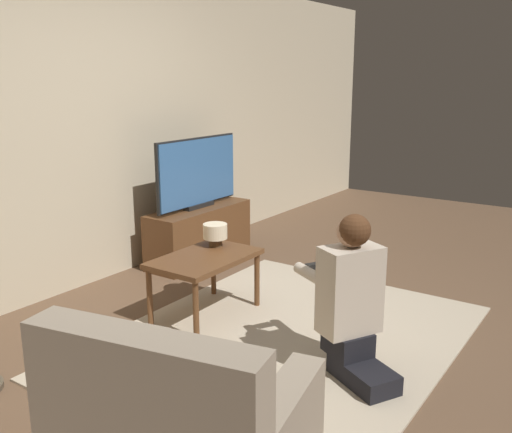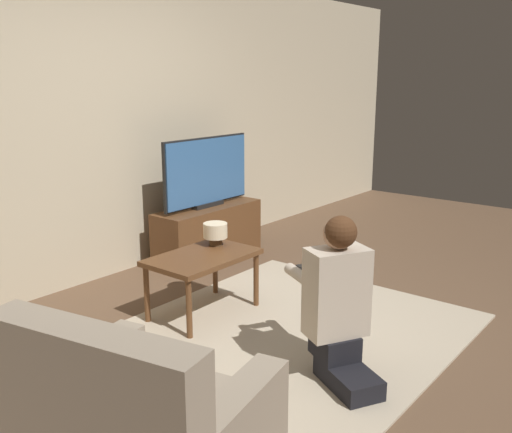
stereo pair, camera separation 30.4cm
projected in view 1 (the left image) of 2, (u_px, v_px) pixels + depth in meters
ground_plane at (282, 341)px, 3.74m from camera, size 10.00×10.00×0.00m
wall_back at (76, 127)px, 4.49m from camera, size 10.00×0.06×2.60m
rug at (282, 340)px, 3.74m from camera, size 2.62×2.02×0.02m
tv_stand at (199, 234)px, 5.35m from camera, size 1.13×0.37×0.50m
tv at (198, 173)px, 5.21m from camera, size 1.06×0.08×0.65m
coffee_table at (205, 263)px, 4.03m from camera, size 0.78×0.49×0.46m
person_kneeling at (351, 298)px, 3.22m from camera, size 0.59×0.79×0.95m
table_lamp at (215, 233)px, 4.23m from camera, size 0.18×0.18×0.17m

